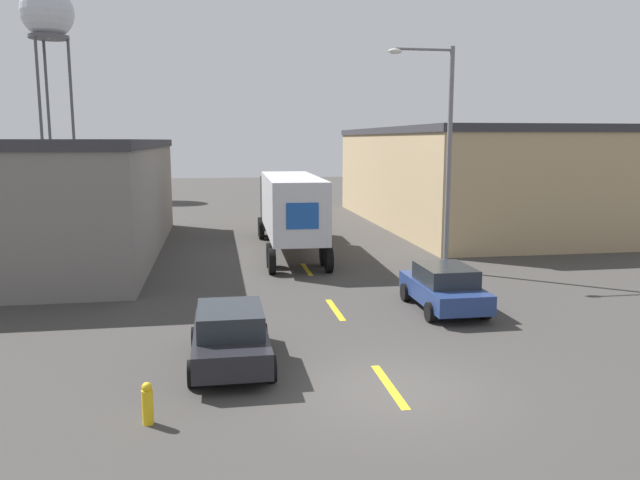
% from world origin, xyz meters
% --- Properties ---
extents(ground_plane, '(160.00, 160.00, 0.00)m').
position_xyz_m(ground_plane, '(0.00, 0.00, 0.00)').
color(ground_plane, '#3D3A38').
extents(road_centerline, '(0.20, 15.57, 0.01)m').
position_xyz_m(road_centerline, '(0.00, 6.73, 0.00)').
color(road_centerline, yellow).
rests_on(road_centerline, ground_plane).
extents(warehouse_left, '(12.18, 19.78, 5.51)m').
position_xyz_m(warehouse_left, '(-12.57, 18.80, 2.76)').
color(warehouse_left, slate).
rests_on(warehouse_left, ground_plane).
extents(warehouse_right, '(10.95, 23.34, 6.26)m').
position_xyz_m(warehouse_right, '(11.95, 26.26, 3.14)').
color(warehouse_right, tan).
rests_on(warehouse_right, ground_plane).
extents(semi_truck, '(2.96, 12.51, 3.82)m').
position_xyz_m(semi_truck, '(-0.21, 17.92, 2.30)').
color(semi_truck, black).
rests_on(semi_truck, ground_plane).
extents(parked_car_left_near, '(1.99, 4.11, 1.48)m').
position_xyz_m(parked_car_left_near, '(-3.49, 2.18, 0.76)').
color(parked_car_left_near, black).
rests_on(parked_car_left_near, ground_plane).
extents(parked_car_right_near, '(1.99, 4.11, 1.48)m').
position_xyz_m(parked_car_right_near, '(3.49, 6.14, 0.76)').
color(parked_car_right_near, navy).
rests_on(parked_car_right_near, ground_plane).
extents(water_tower, '(4.93, 4.93, 19.98)m').
position_xyz_m(water_tower, '(-19.19, 52.73, 17.16)').
color(water_tower, '#47474C').
rests_on(water_tower, ground_plane).
extents(street_lamp, '(2.76, 0.32, 9.20)m').
position_xyz_m(street_lamp, '(5.46, 11.94, 5.29)').
color(street_lamp, slate).
rests_on(street_lamp, ground_plane).
extents(fire_hydrant, '(0.22, 0.22, 0.85)m').
position_xyz_m(fire_hydrant, '(-5.17, -0.83, 0.42)').
color(fire_hydrant, gold).
rests_on(fire_hydrant, ground_plane).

